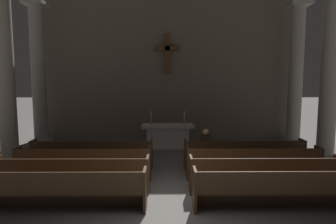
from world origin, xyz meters
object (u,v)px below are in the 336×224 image
candlestick_left (151,120)px  lone_worshipper (205,147)px  column_left_second (6,76)px  column_right_second (329,76)px  pew_right_row_2 (265,174)px  pew_left_row_2 (73,175)px  pew_left_row_3 (84,163)px  pew_left_row_4 (93,154)px  pew_right_row_4 (244,154)px  column_left_third (39,77)px  candlestick_right (184,120)px  pew_right_row_3 (253,163)px  altar (168,135)px  pew_left_row_1 (58,190)px  column_right_third (296,77)px  pew_right_row_1 (281,190)px

candlestick_left → lone_worshipper: (1.91, -2.87, -0.49)m
column_left_second → column_right_second: (11.35, 0.00, 0.00)m
pew_right_row_2 → column_right_second: column_right_second is taller
pew_left_row_2 → candlestick_left: size_ratio=6.98×
pew_left_row_2 → pew_left_row_3: size_ratio=1.00×
pew_left_row_4 → pew_right_row_4: 4.96m
pew_right_row_4 → column_left_third: 9.30m
column_left_second → candlestick_right: 6.92m
pew_right_row_3 → altar: bearing=122.1°
pew_left_row_4 → altar: bearing=49.5°
pew_left_row_3 → pew_right_row_4: (4.96, 1.05, 0.00)m
pew_left_row_1 → candlestick_right: size_ratio=6.98×
column_right_second → column_right_third: same height
pew_left_row_1 → lone_worshipper: lone_worshipper is taller
column_left_second → candlestick_left: bearing=21.4°
pew_right_row_2 → candlestick_right: bearing=109.6°
pew_left_row_1 → column_left_second: bearing=127.9°
column_left_second → lone_worshipper: 7.32m
pew_left_row_2 → column_left_second: 5.10m
pew_left_row_3 → lone_worshipper: 3.85m
pew_left_row_4 → column_right_third: column_right_third is taller
pew_left_row_2 → column_right_third: (8.16, 5.77, 2.55)m
pew_left_row_3 → column_right_second: 8.78m
column_left_second → pew_right_row_2: bearing=-20.5°
pew_left_row_3 → candlestick_left: size_ratio=6.98×
pew_left_row_2 → column_right_second: (8.16, 3.06, 2.55)m
pew_left_row_3 → column_right_third: column_right_third is taller
column_right_second → lone_worshipper: bearing=-168.4°
pew_left_row_2 → column_left_second: bearing=136.3°
pew_left_row_3 → pew_right_row_2: size_ratio=1.00×
pew_right_row_1 → candlestick_right: candlestick_right is taller
pew_left_row_4 → column_left_third: size_ratio=0.63×
pew_right_row_1 → column_right_third: column_right_third is taller
column_right_third → candlestick_right: bearing=-171.3°
pew_left_row_1 → column_right_third: bearing=39.9°
pew_right_row_3 → column_left_second: column_left_second is taller
pew_right_row_3 → altar: size_ratio=1.78×
pew_left_row_2 → column_left_third: bearing=119.0°
pew_left_row_1 → pew_right_row_3: same height
pew_right_row_4 → altar: 3.82m
candlestick_right → pew_left_row_1: bearing=-117.7°
column_left_second → column_right_third: bearing=13.4°
pew_left_row_4 → column_right_second: (8.16, 0.96, 2.55)m
pew_left_row_2 → lone_worshipper: 4.27m
pew_left_row_1 → candlestick_left: size_ratio=6.98×
pew_right_row_1 → altar: bearing=112.3°
column_left_second → column_right_third: size_ratio=1.00×
pew_left_row_2 → pew_left_row_3: (0.00, 1.05, 0.00)m
pew_left_row_2 → pew_right_row_3: 5.07m
lone_worshipper → column_left_second: bearing=172.4°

